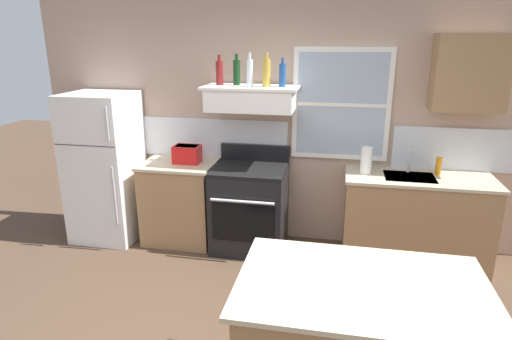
% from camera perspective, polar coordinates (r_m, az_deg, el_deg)
% --- Properties ---
extents(back_wall, '(5.40, 0.11, 2.70)m').
position_cam_1_polar(back_wall, '(4.69, 3.44, 6.56)').
color(back_wall, tan).
rests_on(back_wall, ground_plane).
extents(refrigerator, '(0.70, 0.72, 1.65)m').
position_cam_1_polar(refrigerator, '(5.10, -19.35, 0.35)').
color(refrigerator, white).
rests_on(refrigerator, ground_plane).
extents(counter_left_of_stove, '(0.79, 0.63, 0.91)m').
position_cam_1_polar(counter_left_of_stove, '(4.90, -9.94, -4.11)').
color(counter_left_of_stove, '#9E754C').
rests_on(counter_left_of_stove, ground_plane).
extents(toaster, '(0.30, 0.20, 0.19)m').
position_cam_1_polar(toaster, '(4.71, -9.10, 2.13)').
color(toaster, red).
rests_on(toaster, counter_left_of_stove).
extents(stove_range, '(0.76, 0.69, 1.09)m').
position_cam_1_polar(stove_range, '(4.65, -0.82, -4.95)').
color(stove_range, black).
rests_on(stove_range, ground_plane).
extents(range_hood_shelf, '(0.96, 0.52, 0.24)m').
position_cam_1_polar(range_hood_shelf, '(4.44, -0.63, 9.51)').
color(range_hood_shelf, white).
extents(bottle_red_label_wine, '(0.07, 0.07, 0.30)m').
position_cam_1_polar(bottle_red_label_wine, '(4.51, -4.85, 12.76)').
color(bottle_red_label_wine, maroon).
rests_on(bottle_red_label_wine, range_hood_shelf).
extents(bottle_dark_green_wine, '(0.07, 0.07, 0.31)m').
position_cam_1_polar(bottle_dark_green_wine, '(4.50, -2.57, 12.83)').
color(bottle_dark_green_wine, '#143819').
rests_on(bottle_dark_green_wine, range_hood_shelf).
extents(bottle_clear_tall, '(0.06, 0.06, 0.33)m').
position_cam_1_polar(bottle_clear_tall, '(4.36, -0.83, 12.81)').
color(bottle_clear_tall, silver).
rests_on(bottle_clear_tall, range_hood_shelf).
extents(bottle_champagne_gold_foil, '(0.08, 0.08, 0.33)m').
position_cam_1_polar(bottle_champagne_gold_foil, '(4.34, 1.39, 12.79)').
color(bottle_champagne_gold_foil, '#B29333').
rests_on(bottle_champagne_gold_foil, range_hood_shelf).
extents(bottle_blue_liqueur, '(0.07, 0.07, 0.28)m').
position_cam_1_polar(bottle_blue_liqueur, '(4.33, 3.52, 12.48)').
color(bottle_blue_liqueur, '#1E478C').
rests_on(bottle_blue_liqueur, range_hood_shelf).
extents(counter_right_with_sink, '(1.43, 0.63, 0.91)m').
position_cam_1_polar(counter_right_with_sink, '(4.66, 20.28, -6.11)').
color(counter_right_with_sink, '#9E754C').
rests_on(counter_right_with_sink, ground_plane).
extents(sink_faucet, '(0.03, 0.17, 0.28)m').
position_cam_1_polar(sink_faucet, '(4.54, 19.69, 1.73)').
color(sink_faucet, silver).
rests_on(sink_faucet, counter_right_with_sink).
extents(paper_towel_roll, '(0.11, 0.11, 0.27)m').
position_cam_1_polar(paper_towel_roll, '(4.41, 14.39, 1.23)').
color(paper_towel_roll, white).
rests_on(paper_towel_roll, counter_right_with_sink).
extents(dish_soap_bottle, '(0.06, 0.06, 0.18)m').
position_cam_1_polar(dish_soap_bottle, '(4.62, 23.00, 0.50)').
color(dish_soap_bottle, orange).
rests_on(dish_soap_bottle, counter_right_with_sink).
extents(upper_cabinet_right, '(0.64, 0.32, 0.70)m').
position_cam_1_polar(upper_cabinet_right, '(4.54, 26.40, 11.45)').
color(upper_cabinet_right, '#9E754C').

